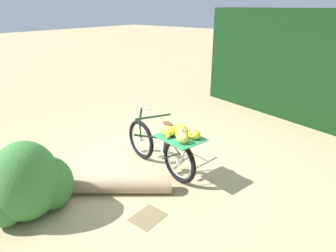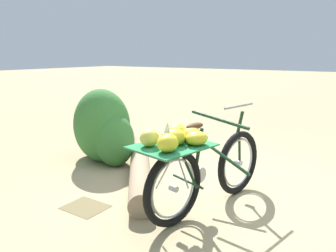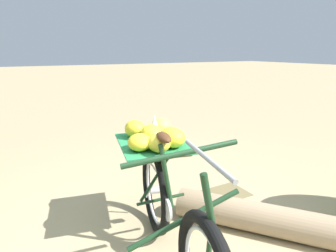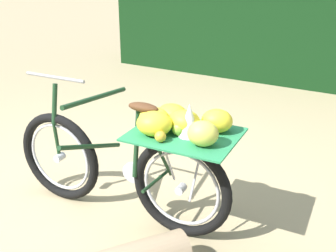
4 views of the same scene
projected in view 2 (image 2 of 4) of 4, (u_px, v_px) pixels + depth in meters
The scene contains 5 objects.
ground_plane at pixel (222, 201), 3.61m from camera, with size 60.00×60.00×0.00m, color tan.
bicycle at pixel (199, 162), 3.25m from camera, with size 0.84×1.80×1.03m.
fallen_log at pixel (140, 167), 4.33m from camera, with size 0.26×0.26×2.36m, color #9E8466.
shrub_cluster at pixel (103, 130), 4.87m from camera, with size 1.14×0.78×1.08m.
leaf_litter_patch at pixel (85, 207), 3.47m from camera, with size 0.44×0.36×0.01m, color olive.
Camera 2 is at (-1.35, 3.12, 1.57)m, focal length 35.39 mm.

